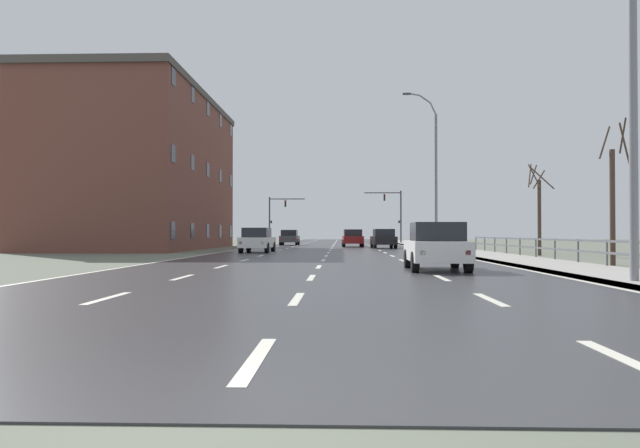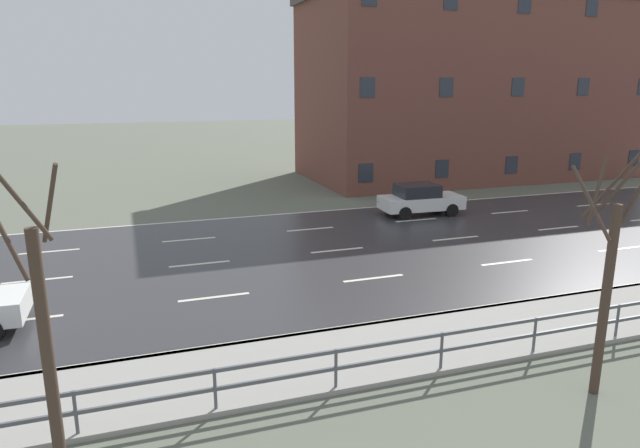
{
  "view_description": "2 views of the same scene",
  "coord_description": "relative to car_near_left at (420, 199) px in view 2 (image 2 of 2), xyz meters",
  "views": [
    {
      "loc": [
        0.82,
        -3.89,
        1.22
      ],
      "look_at": [
        -0.96,
        47.01,
        1.99
      ],
      "focal_mm": 34.8,
      "sensor_mm": 36.0,
      "label": 1
    },
    {
      "loc": [
        20.11,
        21.38,
        6.49
      ],
      "look_at": [
        0.0,
        28.27,
        1.15
      ],
      "focal_mm": 31.74,
      "sensor_mm": 36.0,
      "label": 2
    }
  ],
  "objects": [
    {
      "name": "guardrail",
      "position": [
        14.37,
        -13.74,
        -0.1
      ],
      "size": [
        0.07,
        33.54,
        1.0
      ],
      "color": "#515459",
      "rests_on": "ground"
    },
    {
      "name": "car_near_left",
      "position": [
        0.0,
        0.0,
        0.0
      ],
      "size": [
        1.97,
        4.17,
        1.57
      ],
      "rotation": [
        0.0,
        0.0,
        -0.04
      ],
      "color": "silver",
      "rests_on": "ground"
    },
    {
      "name": "brick_building",
      "position": [
        -10.41,
        9.33,
        5.27
      ],
      "size": [
        10.61,
        22.97,
        12.13
      ],
      "color": "brown",
      "rests_on": "ground"
    },
    {
      "name": "bare_tree_near",
      "position": [
        15.63,
        -15.19,
        1.69
      ],
      "size": [
        1.15,
        1.18,
        5.56
      ],
      "color": "#423328",
      "rests_on": "ground"
    },
    {
      "name": "bare_tree_mid",
      "position": [
        16.16,
        -4.64,
        1.68
      ],
      "size": [
        1.32,
        1.45,
        5.12
      ],
      "color": "#423328",
      "rests_on": "ground"
    }
  ]
}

